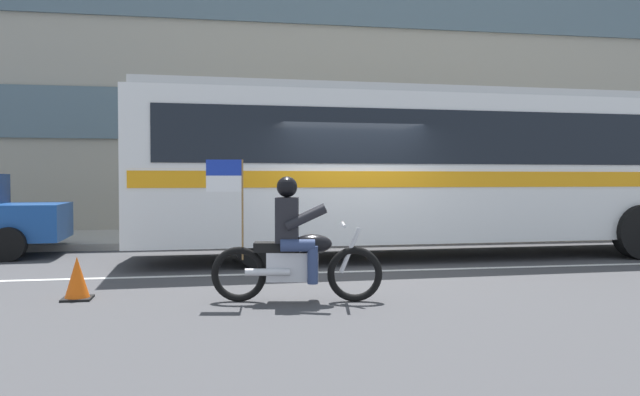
# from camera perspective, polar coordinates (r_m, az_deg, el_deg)

# --- Properties ---
(ground_plane) EXTENTS (60.00, 60.00, 0.00)m
(ground_plane) POSITION_cam_1_polar(r_m,az_deg,el_deg) (10.80, 3.07, -6.38)
(ground_plane) COLOR #3D3D3F
(sidewalk_curb) EXTENTS (28.00, 3.80, 0.15)m
(sidewalk_curb) POSITION_cam_1_polar(r_m,az_deg,el_deg) (15.77, -1.13, -3.53)
(sidewalk_curb) COLOR #A39E93
(sidewalk_curb) RESTS_ON ground_plane
(lane_center_stripe) EXTENTS (26.60, 0.14, 0.01)m
(lane_center_stripe) POSITION_cam_1_polar(r_m,az_deg,el_deg) (10.22, 3.84, -6.83)
(lane_center_stripe) COLOR silver
(lane_center_stripe) RESTS_ON ground_plane
(office_building_facade) EXTENTS (28.00, 0.89, 9.52)m
(office_building_facade) POSITION_cam_1_polar(r_m,az_deg,el_deg) (18.25, -2.27, 11.97)
(office_building_facade) COLOR gray
(office_building_facade) RESTS_ON ground_plane
(transit_bus) EXTENTS (12.45, 2.95, 3.22)m
(transit_bus) POSITION_cam_1_polar(r_m,az_deg,el_deg) (12.52, 11.95, 3.34)
(transit_bus) COLOR white
(transit_bus) RESTS_ON ground_plane
(motorcycle_with_rider) EXTENTS (2.17, 0.70, 1.78)m
(motorcycle_with_rider) POSITION_cam_1_polar(r_m,az_deg,el_deg) (7.64, -2.37, -4.73)
(motorcycle_with_rider) COLOR black
(motorcycle_with_rider) RESTS_ON ground_plane
(fire_hydrant) EXTENTS (0.22, 0.30, 0.75)m
(fire_hydrant) POSITION_cam_1_polar(r_m,az_deg,el_deg) (14.68, 6.79, -2.20)
(fire_hydrant) COLOR gold
(fire_hydrant) RESTS_ON sidewalk_curb
(traffic_cone) EXTENTS (0.36, 0.36, 0.55)m
(traffic_cone) POSITION_cam_1_polar(r_m,az_deg,el_deg) (8.41, -21.71, -7.07)
(traffic_cone) COLOR #EA590F
(traffic_cone) RESTS_ON ground_plane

